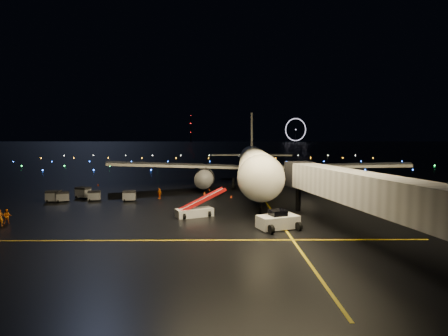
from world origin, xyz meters
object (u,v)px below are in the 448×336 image
Objects in this scene: crew_a at (0,218)px; baggage_cart_3 at (54,196)px; crew_c at (159,193)px; baggage_cart_2 at (83,193)px; baggage_cart_4 at (63,197)px; baggage_cart_0 at (129,196)px; belt_loader at (194,204)px; crew_b at (7,216)px; airliner at (254,146)px; baggage_cart_1 at (94,196)px; pushback_tug at (278,219)px.

crew_a is 0.92× the size of baggage_cart_3.
crew_c is 0.80× the size of baggage_cart_2.
baggage_cart_0 is at bearing -20.19° from baggage_cart_4.
crew_b is at bearing 165.32° from belt_loader.
baggage_cart_4 is at bearing 69.50° from crew_a.
baggage_cart_2 is at bearing 35.77° from baggage_cart_4.
airliner is 31.93m from baggage_cart_2.
baggage_cart_1 is at bearing -17.39° from baggage_cart_2.
baggage_cart_2 is (-28.75, -11.92, -7.15)m from airliner.
baggage_cart_1 is 0.99× the size of baggage_cart_4.
baggage_cart_3 is at bearing 163.82° from baggage_cart_4.
airliner is 43.54m from crew_a.
crew_c reaches higher than baggage_cart_1.
pushback_tug reaches higher than crew_c.
baggage_cart_4 is at bearing 129.73° from belt_loader.
baggage_cart_0 is 8.52m from baggage_cart_2.
crew_b is (-30.75, -28.78, -7.20)m from airliner.
crew_c is (-15.89, 18.71, -0.17)m from pushback_tug.
baggage_cart_2 is at bearing 126.05° from baggage_cart_1.
crew_a reaches higher than crew_c.
crew_a is (-30.85, -29.88, -7.12)m from airliner.
baggage_cart_0 is 11.30m from baggage_cart_3.
crew_c is 0.93× the size of baggage_cart_4.
crew_a is at bearing 168.18° from belt_loader.
baggage_cart_0 is 1.04× the size of baggage_cart_1.
crew_b is at bearing -73.01° from baggage_cart_2.
belt_loader is at bearing -7.62° from crew_a.
crew_b is 17.46m from baggage_cart_0.
crew_b is 0.95× the size of baggage_cart_1.
baggage_cart_4 is (0.11, 13.73, -0.08)m from crew_b.
baggage_cart_3 is (-22.11, 10.19, -0.75)m from belt_loader.
baggage_cart_3 is (-1.06, 14.68, -0.07)m from crew_a.
crew_a reaches higher than baggage_cart_2.
baggage_cart_1 is 4.58m from baggage_cart_4.
crew_a is (-21.05, -4.49, -0.68)m from belt_loader.
baggage_cart_1 is at bearing 121.71° from belt_loader.
belt_loader is at bearing -107.33° from airliner.
belt_loader is at bearing -53.04° from baggage_cart_0.
baggage_cart_4 is (-14.28, -2.47, -0.08)m from crew_c.
airliner is 13.25× the size of pushback_tug.
pushback_tug is at bearing -87.06° from airliner.
baggage_cart_3 is at bearing 132.40° from pushback_tug.
baggage_cart_1 is (-26.14, -14.20, -7.29)m from airliner.
crew_a reaches higher than baggage_cart_1.
crew_a is 1.00× the size of baggage_cart_0.
crew_c is at bearing 16.62° from baggage_cart_0.
pushback_tug is 30.39m from crew_b.
crew_a is 1.11m from crew_b.
pushback_tug reaches higher than baggage_cart_0.
belt_loader is at bearing -17.32° from crew_b.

